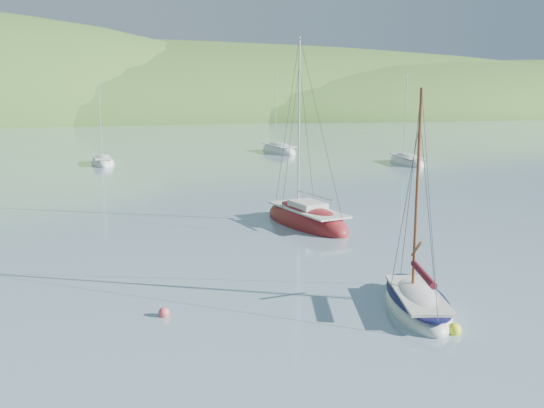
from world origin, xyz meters
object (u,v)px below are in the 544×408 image
object	(u,v)px
sloop_red	(306,221)
distant_sloop_b	(279,151)
daysailer_white	(417,303)
distant_sloop_a	(103,163)
distant_sloop_d	(407,162)

from	to	relation	value
sloop_red	distant_sloop_b	bearing A→B (deg)	64.13
daysailer_white	sloop_red	world-z (taller)	sloop_red
sloop_red	distant_sloop_b	world-z (taller)	distant_sloop_b
daysailer_white	distant_sloop_a	bearing A→B (deg)	117.40
distant_sloop_d	daysailer_white	bearing A→B (deg)	-111.08
daysailer_white	distant_sloop_b	distance (m)	54.22
sloop_red	distant_sloop_b	xyz separation A→B (m)	(10.53, 39.03, -0.03)
sloop_red	distant_sloop_a	size ratio (longest dim) A/B	1.25
daysailer_white	distant_sloop_b	xyz separation A→B (m)	(11.46, 53.00, -0.01)
distant_sloop_a	distant_sloop_d	bearing A→B (deg)	-18.13
daysailer_white	distant_sloop_d	bearing A→B (deg)	77.24
distant_sloop_a	distant_sloop_d	distance (m)	31.64
sloop_red	distant_sloop_d	bearing A→B (deg)	39.78
daysailer_white	sloop_red	size ratio (longest dim) A/B	0.72
daysailer_white	sloop_red	distance (m)	14.00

